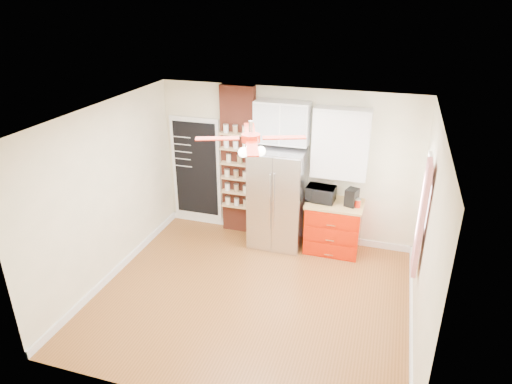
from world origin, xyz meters
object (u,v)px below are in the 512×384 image
(coffee_maker, at_px, (352,197))
(canister_left, at_px, (358,203))
(fridge, at_px, (278,198))
(toaster_oven, at_px, (321,194))
(red_cabinet, at_px, (333,227))
(ceiling_fan, at_px, (251,138))
(pantry_jar_oats, at_px, (229,158))

(coffee_maker, distance_m, canister_left, 0.14)
(fridge, height_order, canister_left, fridge)
(toaster_oven, height_order, coffee_maker, coffee_maker)
(red_cabinet, bearing_deg, fridge, -177.05)
(red_cabinet, bearing_deg, coffee_maker, -4.19)
(ceiling_fan, xyz_separation_m, coffee_maker, (1.19, 1.66, -1.38))
(fridge, bearing_deg, coffee_maker, 1.41)
(toaster_oven, bearing_deg, pantry_jar_oats, -179.58)
(red_cabinet, distance_m, pantry_jar_oats, 2.16)
(pantry_jar_oats, bearing_deg, fridge, -10.23)
(canister_left, bearing_deg, ceiling_fan, -128.58)
(ceiling_fan, height_order, toaster_oven, ceiling_fan)
(fridge, height_order, coffee_maker, fridge)
(toaster_oven, xyz_separation_m, pantry_jar_oats, (-1.66, 0.12, 0.41))
(fridge, relative_size, ceiling_fan, 1.25)
(red_cabinet, xyz_separation_m, toaster_oven, (-0.25, 0.00, 0.58))
(coffee_maker, xyz_separation_m, pantry_jar_oats, (-2.18, 0.14, 0.40))
(toaster_oven, bearing_deg, canister_left, -1.80)
(ceiling_fan, distance_m, canister_left, 2.53)
(coffee_maker, relative_size, pantry_jar_oats, 2.03)
(ceiling_fan, distance_m, toaster_oven, 2.29)
(red_cabinet, relative_size, coffee_maker, 3.25)
(coffee_maker, bearing_deg, toaster_oven, -164.18)
(fridge, bearing_deg, pantry_jar_oats, 169.77)
(fridge, xyz_separation_m, canister_left, (1.34, -0.01, 0.09))
(red_cabinet, bearing_deg, toaster_oven, 179.04)
(fridge, bearing_deg, canister_left, -0.55)
(toaster_oven, relative_size, pantry_jar_oats, 3.28)
(red_cabinet, relative_size, pantry_jar_oats, 6.59)
(coffee_maker, height_order, pantry_jar_oats, pantry_jar_oats)
(fridge, bearing_deg, toaster_oven, 4.28)
(toaster_oven, xyz_separation_m, canister_left, (0.62, -0.07, -0.06))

